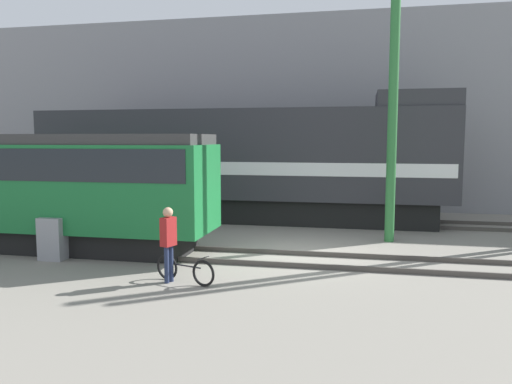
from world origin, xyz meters
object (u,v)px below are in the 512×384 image
streetcar (34,184)px  utility_pole_left (393,98)px  bicycle (185,270)px  signal_box (54,238)px  person (168,237)px  freight_locomotive (243,163)px

streetcar → utility_pole_left: utility_pole_left is taller
bicycle → utility_pole_left: 8.89m
streetcar → utility_pole_left: size_ratio=1.19×
bicycle → signal_box: 4.65m
utility_pole_left → signal_box: 11.16m
person → signal_box: person is taller
freight_locomotive → utility_pole_left: size_ratio=1.81×
streetcar → signal_box: size_ratio=9.30×
bicycle → person: person is taller
bicycle → signal_box: bearing=161.6°
utility_pole_left → signal_box: (-9.37, -4.48, -4.08)m
bicycle → signal_box: size_ratio=1.36×
bicycle → utility_pole_left: size_ratio=0.17×
streetcar → person: streetcar is taller
person → utility_pole_left: (5.36, 5.96, 3.58)m
freight_locomotive → person: bearing=-87.5°
streetcar → signal_box: streetcar is taller
signal_box → freight_locomotive: bearing=65.2°
streetcar → person: 6.08m
person → streetcar: bearing=154.0°
bicycle → person: bearing=-177.8°
bicycle → streetcar: bearing=155.7°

